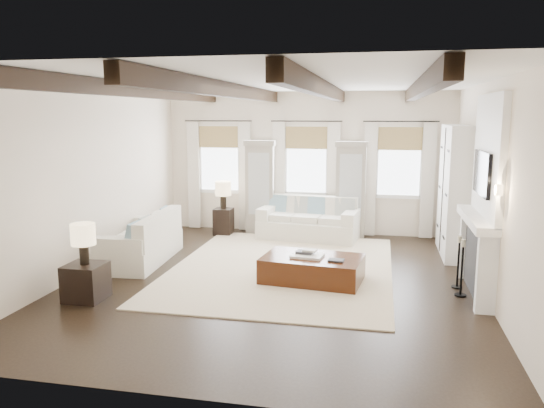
% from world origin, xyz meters
% --- Properties ---
extents(ground, '(7.50, 7.50, 0.00)m').
position_xyz_m(ground, '(0.00, 0.00, 0.00)').
color(ground, black).
rests_on(ground, ground).
extents(room_shell, '(6.54, 7.54, 3.22)m').
position_xyz_m(room_shell, '(0.75, 0.90, 1.89)').
color(room_shell, white).
rests_on(room_shell, ground).
extents(area_rug, '(3.81, 4.99, 0.02)m').
position_xyz_m(area_rug, '(0.00, 0.75, 0.01)').
color(area_rug, beige).
rests_on(area_rug, ground).
extents(sofa_back, '(2.23, 1.22, 0.91)m').
position_xyz_m(sofa_back, '(0.16, 3.12, 0.37)').
color(sofa_back, white).
rests_on(sofa_back, ground).
extents(sofa_left, '(1.08, 2.16, 0.90)m').
position_xyz_m(sofa_left, '(-2.60, 0.66, 0.36)').
color(sofa_left, white).
rests_on(sofa_left, ground).
extents(ottoman, '(1.69, 1.17, 0.42)m').
position_xyz_m(ottoman, '(0.62, 0.10, 0.21)').
color(ottoman, black).
rests_on(ottoman, ground).
extents(tray, '(0.54, 0.44, 0.04)m').
position_xyz_m(tray, '(0.54, 0.07, 0.44)').
color(tray, white).
rests_on(tray, ottoman).
extents(book_lower, '(0.28, 0.23, 0.04)m').
position_xyz_m(book_lower, '(0.48, 0.13, 0.48)').
color(book_lower, '#262628').
rests_on(book_lower, tray).
extents(book_upper, '(0.24, 0.19, 0.03)m').
position_xyz_m(book_upper, '(0.57, 0.13, 0.51)').
color(book_upper, beige).
rests_on(book_upper, book_lower).
extents(book_loose, '(0.26, 0.21, 0.03)m').
position_xyz_m(book_loose, '(1.02, -0.10, 0.43)').
color(book_loose, '#262628').
rests_on(book_loose, ottoman).
extents(side_table_front, '(0.54, 0.54, 0.54)m').
position_xyz_m(side_table_front, '(-2.54, -1.43, 0.27)').
color(side_table_front, black).
rests_on(side_table_front, ground).
extents(lamp_front, '(0.35, 0.35, 0.61)m').
position_xyz_m(lamp_front, '(-2.54, -1.43, 0.95)').
color(lamp_front, black).
rests_on(lamp_front, side_table_front).
extents(side_table_back, '(0.40, 0.40, 0.60)m').
position_xyz_m(side_table_back, '(-1.80, 3.11, 0.30)').
color(side_table_back, black).
rests_on(side_table_back, ground).
extents(lamp_back, '(0.36, 0.36, 0.62)m').
position_xyz_m(lamp_back, '(-1.80, 3.11, 1.02)').
color(lamp_back, black).
rests_on(lamp_back, side_table_back).
extents(candlestick_near, '(0.18, 0.18, 0.87)m').
position_xyz_m(candlestick_near, '(2.90, -0.15, 0.36)').
color(candlestick_near, black).
rests_on(candlestick_near, ground).
extents(candlestick_far, '(0.17, 0.17, 0.84)m').
position_xyz_m(candlestick_far, '(2.90, 0.24, 0.35)').
color(candlestick_far, black).
rests_on(candlestick_far, ground).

